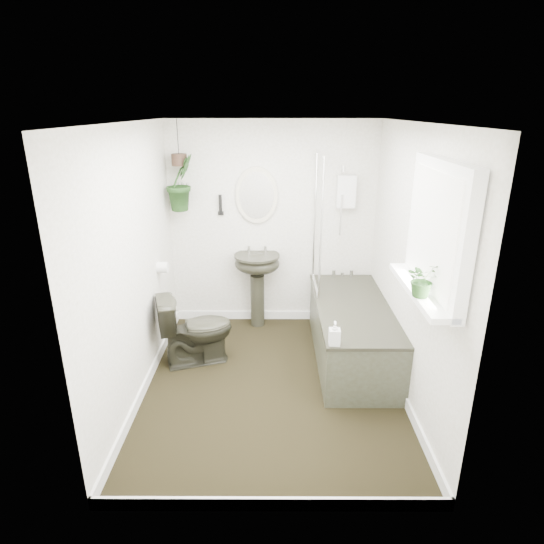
{
  "coord_description": "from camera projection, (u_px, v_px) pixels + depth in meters",
  "views": [
    {
      "loc": [
        0.01,
        -3.58,
        2.4
      ],
      "look_at": [
        0.0,
        0.15,
        1.05
      ],
      "focal_mm": 30.0,
      "sensor_mm": 36.0,
      "label": 1
    }
  ],
  "objects": [
    {
      "name": "floor",
      "position": [
        272.0,
        385.0,
        4.19
      ],
      "size": [
        2.3,
        2.8,
        0.02
      ],
      "primitive_type": "cube",
      "color": "black",
      "rests_on": "ground"
    },
    {
      "name": "ceiling",
      "position": [
        272.0,
        121.0,
        3.4
      ],
      "size": [
        2.3,
        2.8,
        0.02
      ],
      "primitive_type": "cube",
      "color": "white",
      "rests_on": "ground"
    },
    {
      "name": "wall_back",
      "position": [
        272.0,
        226.0,
        5.12
      ],
      "size": [
        2.3,
        0.02,
        2.3
      ],
      "primitive_type": "cube",
      "color": "white",
      "rests_on": "ground"
    },
    {
      "name": "wall_front",
      "position": [
        271.0,
        352.0,
        2.47
      ],
      "size": [
        2.3,
        0.02,
        2.3
      ],
      "primitive_type": "cube",
      "color": "white",
      "rests_on": "ground"
    },
    {
      "name": "wall_left",
      "position": [
        134.0,
        267.0,
        3.8
      ],
      "size": [
        0.02,
        2.8,
        2.3
      ],
      "primitive_type": "cube",
      "color": "white",
      "rests_on": "ground"
    },
    {
      "name": "wall_right",
      "position": [
        411.0,
        267.0,
        3.79
      ],
      "size": [
        0.02,
        2.8,
        2.3
      ],
      "primitive_type": "cube",
      "color": "white",
      "rests_on": "ground"
    },
    {
      "name": "skirting",
      "position": [
        272.0,
        380.0,
        4.17
      ],
      "size": [
        2.3,
        2.8,
        0.1
      ],
      "primitive_type": "cube",
      "color": "white",
      "rests_on": "floor"
    },
    {
      "name": "bathtub",
      "position": [
        352.0,
        331.0,
        4.56
      ],
      "size": [
        0.72,
        1.72,
        0.58
      ],
      "primitive_type": null,
      "color": "black",
      "rests_on": "floor"
    },
    {
      "name": "bath_screen",
      "position": [
        318.0,
        223.0,
        4.68
      ],
      "size": [
        0.04,
        0.72,
        1.4
      ],
      "primitive_type": null,
      "color": "silver",
      "rests_on": "bathtub"
    },
    {
      "name": "shower_box",
      "position": [
        346.0,
        191.0,
        4.92
      ],
      "size": [
        0.2,
        0.1,
        0.35
      ],
      "primitive_type": "cube",
      "color": "white",
      "rests_on": "wall_back"
    },
    {
      "name": "oval_mirror",
      "position": [
        257.0,
        195.0,
        4.97
      ],
      "size": [
        0.46,
        0.03,
        0.62
      ],
      "primitive_type": "ellipsoid",
      "color": "beige",
      "rests_on": "wall_back"
    },
    {
      "name": "wall_sconce",
      "position": [
        220.0,
        205.0,
        4.99
      ],
      "size": [
        0.04,
        0.04,
        0.22
      ],
      "primitive_type": "cylinder",
      "color": "black",
      "rests_on": "wall_back"
    },
    {
      "name": "toilet_roll_holder",
      "position": [
        162.0,
        267.0,
        4.54
      ],
      "size": [
        0.11,
        0.11,
        0.11
      ],
      "primitive_type": "cylinder",
      "rotation": [
        0.0,
        1.57,
        0.0
      ],
      "color": "white",
      "rests_on": "wall_left"
    },
    {
      "name": "window_recess",
      "position": [
        438.0,
        230.0,
        2.96
      ],
      "size": [
        0.08,
        1.0,
        0.9
      ],
      "primitive_type": "cube",
      "color": "white",
      "rests_on": "wall_right"
    },
    {
      "name": "window_sill",
      "position": [
        420.0,
        290.0,
        3.11
      ],
      "size": [
        0.18,
        1.0,
        0.04
      ],
      "primitive_type": "cube",
      "color": "white",
      "rests_on": "wall_right"
    },
    {
      "name": "window_blinds",
      "position": [
        431.0,
        230.0,
        2.96
      ],
      "size": [
        0.01,
        0.86,
        0.76
      ],
      "primitive_type": "cube",
      "color": "white",
      "rests_on": "wall_right"
    },
    {
      "name": "toilet",
      "position": [
        196.0,
        329.0,
        4.45
      ],
      "size": [
        0.79,
        0.59,
        0.72
      ],
      "primitive_type": "imported",
      "rotation": [
        0.0,
        0.0,
        1.88
      ],
      "color": "black",
      "rests_on": "floor"
    },
    {
      "name": "pedestal_sink",
      "position": [
        257.0,
        290.0,
        5.21
      ],
      "size": [
        0.57,
        0.51,
        0.87
      ],
      "primitive_type": null,
      "rotation": [
        0.0,
        0.0,
        -0.17
      ],
      "color": "black",
      "rests_on": "floor"
    },
    {
      "name": "sill_plant",
      "position": [
        423.0,
        279.0,
        2.91
      ],
      "size": [
        0.26,
        0.25,
        0.24
      ],
      "primitive_type": "imported",
      "rotation": [
        0.0,
        0.0,
        0.36
      ],
      "color": "black",
      "rests_on": "window_sill"
    },
    {
      "name": "hanging_plant",
      "position": [
        181.0,
        183.0,
        4.8
      ],
      "size": [
        0.4,
        0.42,
        0.59
      ],
      "primitive_type": "imported",
      "rotation": [
        0.0,
        0.0,
        0.94
      ],
      "color": "black",
      "rests_on": "ceiling"
    },
    {
      "name": "soap_bottle",
      "position": [
        335.0,
        333.0,
        3.68
      ],
      "size": [
        0.1,
        0.1,
        0.2
      ],
      "primitive_type": "imported",
      "rotation": [
        0.0,
        0.0,
        -0.05
      ],
      "color": "black",
      "rests_on": "bathtub"
    },
    {
      "name": "hanging_pot",
      "position": [
        179.0,
        160.0,
        4.72
      ],
      "size": [
        0.16,
        0.16,
        0.12
      ],
      "primitive_type": "cylinder",
      "color": "#36241A",
      "rests_on": "ceiling"
    }
  ]
}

